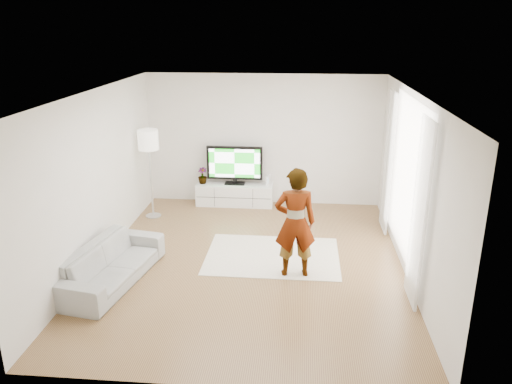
# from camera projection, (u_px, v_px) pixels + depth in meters

# --- Properties ---
(floor) EXTENTS (6.00, 6.00, 0.00)m
(floor) POSITION_uv_depth(u_px,v_px,m) (250.00, 263.00, 8.30)
(floor) COLOR olive
(floor) RESTS_ON ground
(ceiling) EXTENTS (6.00, 6.00, 0.00)m
(ceiling) POSITION_uv_depth(u_px,v_px,m) (249.00, 93.00, 7.39)
(ceiling) COLOR white
(ceiling) RESTS_ON wall_back
(wall_left) EXTENTS (0.02, 6.00, 2.80)m
(wall_left) POSITION_uv_depth(u_px,v_px,m) (96.00, 179.00, 8.06)
(wall_left) COLOR white
(wall_left) RESTS_ON floor
(wall_right) EXTENTS (0.02, 6.00, 2.80)m
(wall_right) POSITION_uv_depth(u_px,v_px,m) (412.00, 187.00, 7.63)
(wall_right) COLOR white
(wall_right) RESTS_ON floor
(wall_back) EXTENTS (5.00, 0.02, 2.80)m
(wall_back) POSITION_uv_depth(u_px,v_px,m) (264.00, 140.00, 10.67)
(wall_back) COLOR white
(wall_back) RESTS_ON floor
(wall_front) EXTENTS (5.00, 0.02, 2.80)m
(wall_front) POSITION_uv_depth(u_px,v_px,m) (219.00, 274.00, 5.02)
(wall_front) COLOR white
(wall_front) RESTS_ON floor
(window) EXTENTS (0.01, 2.60, 2.50)m
(window) POSITION_uv_depth(u_px,v_px,m) (407.00, 178.00, 7.90)
(window) COLOR white
(window) RESTS_ON wall_right
(curtain_near) EXTENTS (0.04, 0.70, 2.60)m
(curtain_near) POSITION_uv_depth(u_px,v_px,m) (419.00, 214.00, 6.71)
(curtain_near) COLOR white
(curtain_near) RESTS_ON floor
(curtain_far) EXTENTS (0.04, 0.70, 2.60)m
(curtain_far) POSITION_uv_depth(u_px,v_px,m) (388.00, 163.00, 9.16)
(curtain_far) COLOR white
(curtain_far) RESTS_ON floor
(media_console) EXTENTS (1.66, 0.47, 0.47)m
(media_console) POSITION_uv_depth(u_px,v_px,m) (235.00, 194.00, 10.88)
(media_console) COLOR white
(media_console) RESTS_ON floor
(television) EXTENTS (1.20, 0.24, 0.83)m
(television) POSITION_uv_depth(u_px,v_px,m) (235.00, 164.00, 10.68)
(television) COLOR black
(television) RESTS_ON media_console
(game_console) EXTENTS (0.08, 0.17, 0.23)m
(game_console) POSITION_uv_depth(u_px,v_px,m) (268.00, 180.00, 10.71)
(game_console) COLOR white
(game_console) RESTS_ON media_console
(potted_plant) EXTENTS (0.21, 0.21, 0.35)m
(potted_plant) POSITION_uv_depth(u_px,v_px,m) (202.00, 176.00, 10.81)
(potted_plant) COLOR #3F7238
(potted_plant) RESTS_ON media_console
(rug) EXTENTS (2.26, 1.63, 0.01)m
(rug) POSITION_uv_depth(u_px,v_px,m) (272.00, 256.00, 8.54)
(rug) COLOR white
(rug) RESTS_ON floor
(player) EXTENTS (0.68, 0.49, 1.75)m
(player) POSITION_uv_depth(u_px,v_px,m) (295.00, 223.00, 7.64)
(player) COLOR #334772
(player) RESTS_ON rug
(sofa) EXTENTS (1.16, 2.18, 0.60)m
(sofa) POSITION_uv_depth(u_px,v_px,m) (111.00, 264.00, 7.62)
(sofa) COLOR #A6A6A2
(sofa) RESTS_ON floor
(floor_lamp) EXTENTS (0.40, 0.40, 1.81)m
(floor_lamp) POSITION_uv_depth(u_px,v_px,m) (148.00, 144.00, 9.80)
(floor_lamp) COLOR silver
(floor_lamp) RESTS_ON floor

